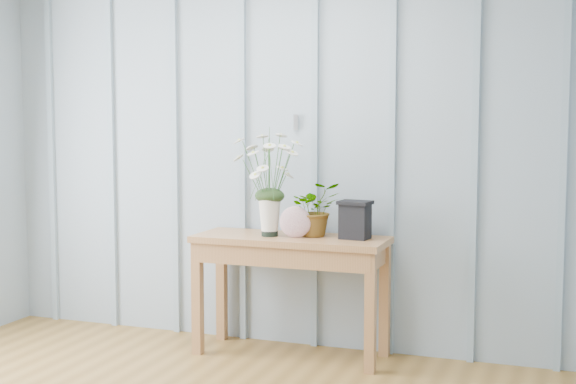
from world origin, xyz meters
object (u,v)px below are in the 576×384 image
at_px(sideboard, 291,255).
at_px(daisy_vase, 270,171).
at_px(felt_disc_vessel, 295,222).
at_px(carved_box, 355,219).

relative_size(sideboard, daisy_vase, 1.85).
xyz_separation_m(felt_disc_vessel, carved_box, (0.35, 0.08, 0.02)).
height_order(felt_disc_vessel, carved_box, carved_box).
bearing_deg(sideboard, daisy_vase, -165.72).
relative_size(daisy_vase, carved_box, 2.79).
height_order(sideboard, daisy_vase, daisy_vase).
distance_m(daisy_vase, felt_disc_vessel, 0.35).
relative_size(sideboard, carved_box, 5.17).
height_order(sideboard, felt_disc_vessel, felt_disc_vessel).
bearing_deg(felt_disc_vessel, carved_box, 2.33).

